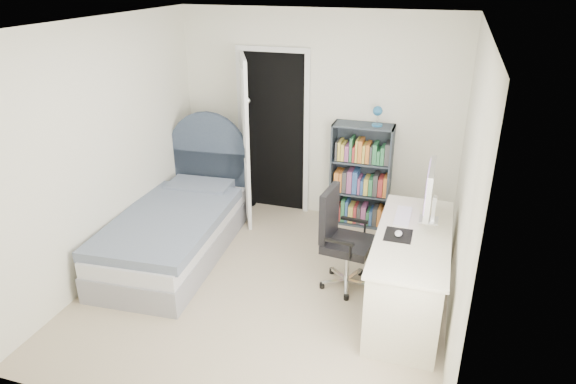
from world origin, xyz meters
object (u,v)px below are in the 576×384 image
(bed, at_px, (178,226))
(bookcase, at_px, (361,179))
(floor_lamp, at_px, (248,163))
(nightstand, at_px, (202,175))
(office_chair, at_px, (340,234))
(desk, at_px, (410,268))

(bed, bearing_deg, bookcase, 35.73)
(floor_lamp, height_order, bookcase, bookcase)
(nightstand, bearing_deg, bookcase, 1.48)
(nightstand, relative_size, floor_lamp, 0.41)
(nightstand, distance_m, floor_lamp, 0.66)
(bed, xyz_separation_m, nightstand, (-0.31, 1.23, 0.10))
(bed, xyz_separation_m, office_chair, (1.83, -0.11, 0.25))
(nightstand, relative_size, desk, 0.38)
(floor_lamp, bearing_deg, office_chair, -43.10)
(bed, height_order, bookcase, bookcase)
(floor_lamp, height_order, desk, floor_lamp)
(desk, bearing_deg, nightstand, 151.49)
(desk, xyz_separation_m, office_chair, (-0.69, 0.20, 0.13))
(nightstand, height_order, office_chair, office_chair)
(nightstand, height_order, bookcase, bookcase)
(bed, height_order, nightstand, bed)
(desk, bearing_deg, floor_lamp, 143.64)
(nightstand, bearing_deg, desk, -28.51)
(bed, distance_m, floor_lamp, 1.39)
(bed, distance_m, office_chair, 1.85)
(bed, height_order, office_chair, bed)
(nightstand, distance_m, office_chair, 2.53)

